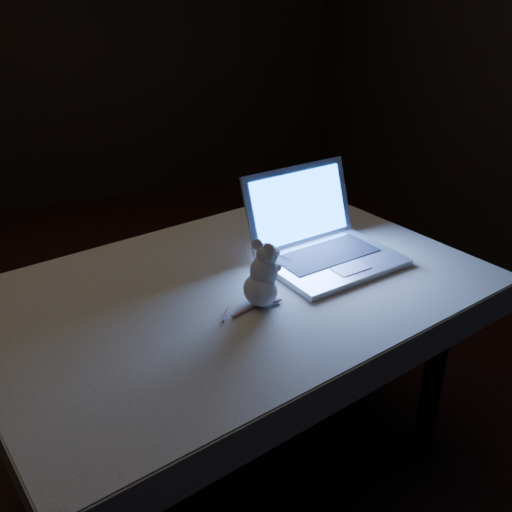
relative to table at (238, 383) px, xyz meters
name	(u,v)px	position (x,y,z in m)	size (l,w,h in m)	color
floor	(130,401)	(-0.31, 0.50, -0.38)	(5.00, 5.00, 0.00)	black
back_wall	(38,26)	(-0.31, 3.00, 0.92)	(4.50, 0.04, 2.60)	black
table	(238,383)	(0.00, 0.00, 0.00)	(1.42, 0.91, 0.76)	black
tablecloth	(260,299)	(0.07, -0.03, 0.33)	(1.53, 1.02, 0.11)	beige
laptop	(336,224)	(0.35, 0.00, 0.53)	(0.43, 0.38, 0.29)	silver
plush_mouse	(260,274)	(0.03, -0.14, 0.49)	(0.14, 0.14, 0.20)	silver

